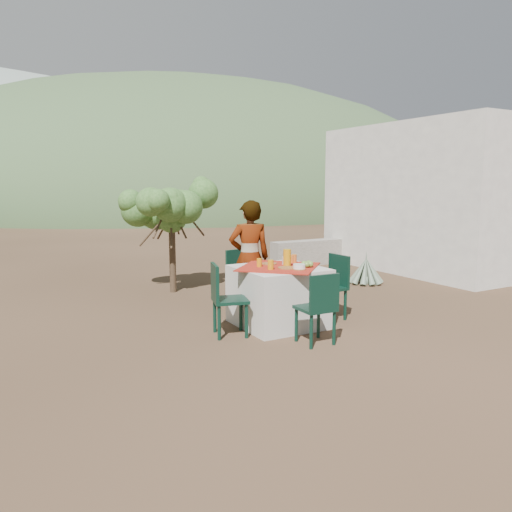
# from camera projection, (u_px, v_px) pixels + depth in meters

# --- Properties ---
(ground) EXTENTS (160.00, 160.00, 0.00)m
(ground) POSITION_uv_depth(u_px,v_px,m) (259.00, 319.00, 6.68)
(ground) COLOR #352718
(ground) RESTS_ON ground
(table) EXTENTS (1.30, 1.30, 0.76)m
(table) POSITION_uv_depth(u_px,v_px,m) (279.00, 296.00, 6.37)
(table) COLOR beige
(table) RESTS_ON ground
(chair_far) EXTENTS (0.46, 0.46, 0.85)m
(chair_far) POSITION_uv_depth(u_px,v_px,m) (241.00, 275.00, 7.29)
(chair_far) COLOR black
(chair_far) RESTS_ON ground
(chair_near) EXTENTS (0.39, 0.39, 0.82)m
(chair_near) POSITION_uv_depth(u_px,v_px,m) (319.00, 305.00, 5.56)
(chair_near) COLOR black
(chair_near) RESTS_ON ground
(chair_left) EXTENTS (0.49, 0.49, 0.87)m
(chair_left) POSITION_uv_depth(u_px,v_px,m) (224.00, 296.00, 5.90)
(chair_left) COLOR black
(chair_left) RESTS_ON ground
(chair_right) EXTENTS (0.41, 0.41, 0.86)m
(chair_right) POSITION_uv_depth(u_px,v_px,m) (333.00, 283.00, 6.67)
(chair_right) COLOR black
(chair_right) RESTS_ON ground
(person) EXTENTS (0.66, 0.51, 1.58)m
(person) POSITION_uv_depth(u_px,v_px,m) (249.00, 258.00, 6.88)
(person) COLOR #8C6651
(person) RESTS_ON ground
(shrub_tree) EXTENTS (1.42, 1.39, 1.67)m
(shrub_tree) POSITION_uv_depth(u_px,v_px,m) (173.00, 213.00, 8.25)
(shrub_tree) COLOR #443422
(shrub_tree) RESTS_ON ground
(agave) EXTENTS (0.64, 0.62, 0.67)m
(agave) POSITION_uv_depth(u_px,v_px,m) (366.00, 271.00, 9.03)
(agave) COLOR slate
(agave) RESTS_ON ground
(guesthouse) EXTENTS (3.20, 4.20, 3.00)m
(guesthouse) POSITION_uv_depth(u_px,v_px,m) (444.00, 198.00, 10.72)
(guesthouse) COLOR silver
(guesthouse) RESTS_ON ground
(stone_wall) EXTENTS (2.60, 0.35, 0.55)m
(stone_wall) POSITION_uv_depth(u_px,v_px,m) (323.00, 251.00, 11.31)
(stone_wall) COLOR gray
(stone_wall) RESTS_ON ground
(hill_near_right) EXTENTS (48.00, 48.00, 20.00)m
(hill_near_right) POSITION_uv_depth(u_px,v_px,m) (175.00, 204.00, 43.57)
(hill_near_right) COLOR #3B5630
(hill_near_right) RESTS_ON ground
(hill_far_right) EXTENTS (36.00, 36.00, 14.00)m
(hill_far_right) POSITION_uv_depth(u_px,v_px,m) (273.00, 199.00, 59.93)
(hill_far_right) COLOR gray
(hill_far_right) RESTS_ON ground
(plate_far) EXTENTS (0.20, 0.20, 0.01)m
(plate_far) POSITION_uv_depth(u_px,v_px,m) (269.00, 264.00, 6.49)
(plate_far) COLOR brown
(plate_far) RESTS_ON table
(plate_near) EXTENTS (0.23, 0.23, 0.01)m
(plate_near) POSITION_uv_depth(u_px,v_px,m) (287.00, 268.00, 6.16)
(plate_near) COLOR brown
(plate_near) RESTS_ON table
(glass_far) EXTENTS (0.07, 0.07, 0.11)m
(glass_far) POSITION_uv_depth(u_px,v_px,m) (259.00, 263.00, 6.28)
(glass_far) COLOR orange
(glass_far) RESTS_ON table
(glass_near) EXTENTS (0.07, 0.07, 0.12)m
(glass_near) POSITION_uv_depth(u_px,v_px,m) (271.00, 265.00, 6.08)
(glass_near) COLOR orange
(glass_near) RESTS_ON table
(juice_pitcher) EXTENTS (0.10, 0.10, 0.22)m
(juice_pitcher) POSITION_uv_depth(u_px,v_px,m) (287.00, 258.00, 6.31)
(juice_pitcher) COLOR orange
(juice_pitcher) RESTS_ON table
(bowl_plate) EXTENTS (0.17, 0.17, 0.01)m
(bowl_plate) POSITION_uv_depth(u_px,v_px,m) (299.00, 269.00, 6.08)
(bowl_plate) COLOR brown
(bowl_plate) RESTS_ON table
(white_bowl) EXTENTS (0.15, 0.15, 0.06)m
(white_bowl) POSITION_uv_depth(u_px,v_px,m) (299.00, 266.00, 6.08)
(white_bowl) COLOR white
(white_bowl) RESTS_ON bowl_plate
(jar_left) EXTENTS (0.06, 0.06, 0.10)m
(jar_left) POSITION_uv_depth(u_px,v_px,m) (292.00, 259.00, 6.61)
(jar_left) COLOR #CA6623
(jar_left) RESTS_ON table
(jar_right) EXTENTS (0.07, 0.07, 0.11)m
(jar_right) POSITION_uv_depth(u_px,v_px,m) (294.00, 258.00, 6.62)
(jar_right) COLOR #CA6623
(jar_right) RESTS_ON table
(napkin_holder) EXTENTS (0.09, 0.07, 0.10)m
(napkin_holder) POSITION_uv_depth(u_px,v_px,m) (286.00, 261.00, 6.45)
(napkin_holder) COLOR white
(napkin_holder) RESTS_ON table
(fruit_cluster) EXTENTS (0.15, 0.14, 0.08)m
(fruit_cluster) POSITION_uv_depth(u_px,v_px,m) (307.00, 264.00, 6.26)
(fruit_cluster) COLOR olive
(fruit_cluster) RESTS_ON table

